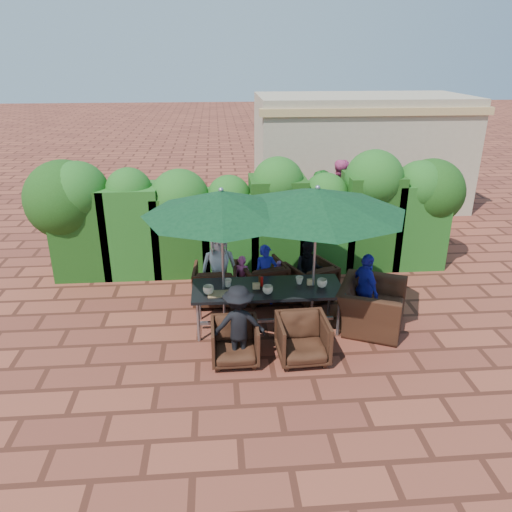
{
  "coord_description": "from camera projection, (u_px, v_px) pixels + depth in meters",
  "views": [
    {
      "loc": [
        -0.74,
        -7.58,
        4.39
      ],
      "look_at": [
        -0.1,
        0.4,
        1.07
      ],
      "focal_mm": 35.0,
      "sensor_mm": 36.0,
      "label": 1
    }
  ],
  "objects": [
    {
      "name": "chair_near_left",
      "position": [
        235.0,
        340.0,
        7.48
      ],
      "size": [
        0.71,
        0.67,
        0.72
      ],
      "primitive_type": "imported",
      "rotation": [
        0.0,
        0.0,
        0.01
      ],
      "color": "black",
      "rests_on": "ground"
    },
    {
      "name": "pedestrian_b",
      "position": [
        338.0,
        197.0,
        12.57
      ],
      "size": [
        1.02,
        0.76,
        1.9
      ],
      "primitive_type": "imported",
      "rotation": [
        0.0,
        0.0,
        3.38
      ],
      "color": "#DC4D8F",
      "rests_on": "ground"
    },
    {
      "name": "cup_b",
      "position": [
        228.0,
        283.0,
        8.27
      ],
      "size": [
        0.13,
        0.13,
        0.13
      ],
      "primitive_type": "imported",
      "color": "beige",
      "rests_on": "dining_table"
    },
    {
      "name": "pedestrian_c",
      "position": [
        373.0,
        200.0,
        12.68
      ],
      "size": [
        1.2,
        0.87,
        1.71
      ],
      "primitive_type": "imported",
      "rotation": [
        0.0,
        0.0,
        2.77
      ],
      "color": "#9899A0",
      "rests_on": "ground"
    },
    {
      "name": "chair_end_right",
      "position": [
        372.0,
        299.0,
        8.37
      ],
      "size": [
        1.19,
        1.4,
        1.04
      ],
      "primitive_type": "imported",
      "rotation": [
        0.0,
        0.0,
        1.14
      ],
      "color": "black",
      "rests_on": "ground"
    },
    {
      "name": "adult_far_mid",
      "position": [
        266.0,
        275.0,
        9.12
      ],
      "size": [
        0.44,
        0.38,
        1.15
      ],
      "primitive_type": "imported",
      "rotation": [
        0.0,
        0.0,
        0.1
      ],
      "color": "#1E21A6",
      "rests_on": "ground"
    },
    {
      "name": "adult_far_right",
      "position": [
        309.0,
        270.0,
        9.34
      ],
      "size": [
        0.62,
        0.48,
        1.13
      ],
      "primitive_type": "imported",
      "rotation": [
        0.0,
        0.0,
        -0.3
      ],
      "color": "black",
      "rests_on": "ground"
    },
    {
      "name": "pedestrian_a",
      "position": [
        320.0,
        204.0,
        12.28
      ],
      "size": [
        1.71,
        1.21,
        1.74
      ],
      "primitive_type": "imported",
      "rotation": [
        0.0,
        0.0,
        2.7
      ],
      "color": "#217B24",
      "rests_on": "ground"
    },
    {
      "name": "number_block_left",
      "position": [
        256.0,
        286.0,
        8.19
      ],
      "size": [
        0.12,
        0.06,
        0.1
      ],
      "primitive_type": "cube",
      "color": "#D7B36E",
      "rests_on": "dining_table"
    },
    {
      "name": "umbrella_right",
      "position": [
        317.0,
        200.0,
        7.77
      ],
      "size": [
        2.87,
        2.87,
        2.46
      ],
      "color": "gray",
      "rests_on": "ground"
    },
    {
      "name": "adult_end_right",
      "position": [
        365.0,
        288.0,
        8.5
      ],
      "size": [
        0.54,
        0.8,
        1.25
      ],
      "primitive_type": "imported",
      "rotation": [
        0.0,
        0.0,
        1.83
      ],
      "color": "#1E21A6",
      "rests_on": "ground"
    },
    {
      "name": "cup_e",
      "position": [
        322.0,
        283.0,
        8.24
      ],
      "size": [
        0.17,
        0.17,
        0.14
      ],
      "primitive_type": "imported",
      "color": "beige",
      "rests_on": "dining_table"
    },
    {
      "name": "chair_near_right",
      "position": [
        303.0,
        337.0,
        7.51
      ],
      "size": [
        0.78,
        0.73,
        0.77
      ],
      "primitive_type": "imported",
      "rotation": [
        0.0,
        0.0,
        0.05
      ],
      "color": "black",
      "rests_on": "ground"
    },
    {
      "name": "child_left",
      "position": [
        242.0,
        280.0,
        9.22
      ],
      "size": [
        0.41,
        0.38,
        0.91
      ],
      "primitive_type": "imported",
      "rotation": [
        0.0,
        0.0,
        -0.43
      ],
      "color": "#DC4D8F",
      "rests_on": "ground"
    },
    {
      "name": "chair_far_mid",
      "position": [
        263.0,
        279.0,
        9.36
      ],
      "size": [
        0.97,
        0.94,
        0.82
      ],
      "primitive_type": "imported",
      "rotation": [
        0.0,
        0.0,
        3.42
      ],
      "color": "black",
      "rests_on": "ground"
    },
    {
      "name": "hedge_wall",
      "position": [
        245.0,
        210.0,
        10.33
      ],
      "size": [
        9.1,
        1.6,
        2.53
      ],
      "color": "#16340E",
      "rests_on": "ground"
    },
    {
      "name": "building",
      "position": [
        359.0,
        151.0,
        14.8
      ],
      "size": [
        6.2,
        3.08,
        3.2
      ],
      "color": "tan",
      "rests_on": "ground"
    },
    {
      "name": "ketchup_bottle",
      "position": [
        262.0,
        282.0,
        8.26
      ],
      "size": [
        0.04,
        0.04,
        0.17
      ],
      "primitive_type": "cylinder",
      "color": "#B20C0A",
      "rests_on": "dining_table"
    },
    {
      "name": "ground",
      "position": [
        264.0,
        321.0,
        8.71
      ],
      "size": [
        80.0,
        80.0,
        0.0
      ],
      "primitive_type": "plane",
      "color": "brown",
      "rests_on": "ground"
    },
    {
      "name": "sauce_bottle",
      "position": [
        260.0,
        281.0,
        8.29
      ],
      "size": [
        0.04,
        0.04,
        0.17
      ],
      "primitive_type": "cylinder",
      "color": "#4C230C",
      "rests_on": "dining_table"
    },
    {
      "name": "umbrella_left",
      "position": [
        221.0,
        203.0,
        7.65
      ],
      "size": [
        2.49,
        2.49,
        2.46
      ],
      "color": "gray",
      "rests_on": "ground"
    },
    {
      "name": "serving_tray",
      "position": [
        219.0,
        294.0,
        8.01
      ],
      "size": [
        0.35,
        0.25,
        0.02
      ],
      "primitive_type": "cube",
      "color": "#9B794B",
      "rests_on": "dining_table"
    },
    {
      "name": "cup_c",
      "position": [
        268.0,
        290.0,
        8.02
      ],
      "size": [
        0.17,
        0.17,
        0.13
      ],
      "primitive_type": "imported",
      "color": "beige",
      "rests_on": "dining_table"
    },
    {
      "name": "adult_near_left",
      "position": [
        239.0,
        325.0,
        7.37
      ],
      "size": [
        0.81,
        0.39,
        1.26
      ],
      "primitive_type": "imported",
      "rotation": [
        0.0,
        0.0,
        3.17
      ],
      "color": "black",
      "rests_on": "ground"
    },
    {
      "name": "dining_table",
      "position": [
        267.0,
        291.0,
        8.28
      ],
      "size": [
        2.49,
        0.9,
        0.75
      ],
      "color": "black",
      "rests_on": "ground"
    },
    {
      "name": "cup_d",
      "position": [
        299.0,
        280.0,
        8.36
      ],
      "size": [
        0.13,
        0.13,
        0.12
      ],
      "primitive_type": "imported",
      "color": "beige",
      "rests_on": "dining_table"
    },
    {
      "name": "chair_far_left",
      "position": [
        215.0,
        283.0,
        9.22
      ],
      "size": [
        0.83,
        0.78,
        0.81
      ],
      "primitive_type": "imported",
      "rotation": [
        0.0,
        0.0,
        3.09
      ],
      "color": "black",
      "rests_on": "ground"
    },
    {
      "name": "chair_far_right",
      "position": [
        311.0,
        279.0,
        9.38
      ],
      "size": [
        1.0,
        0.98,
        0.79
      ],
      "primitive_type": "imported",
      "rotation": [
        0.0,
        0.0,
        3.57
      ],
      "color": "black",
      "rests_on": "ground"
    },
    {
      "name": "child_right",
      "position": [
        280.0,
        279.0,
        9.45
      ],
      "size": [
        0.28,
        0.24,
        0.73
      ],
      "primitive_type": "imported",
      "rotation": [
        0.0,
        0.0,
        -0.09
      ],
      "color": "#964EAA",
      "rests_on": "ground"
    },
    {
      "name": "cup_a",
      "position": [
        208.0,
        290.0,
        8.01
      ],
      "size": [
        0.18,
        0.18,
        0.14
      ],
      "primitive_type": "imported",
      "color": "beige",
      "rests_on": "dining_table"
    },
    {
      "name": "adult_far_left",
      "position": [
        219.0,
        267.0,
        9.18
      ],
      "size": [
        0.7,
        0.43,
        1.38
      ],
      "primitive_type": "imported",
      "rotation": [
        0.0,
        0.0,
        0.04
      ],
      "color": "silver",
      "rests_on": "ground"
    },
    {
      "name": "number_block_right",
      "position": [
        311.0,
        282.0,
        8.33
      ],
      "size": [
        0.12,
        0.06,
        0.1
      ],
      "primitive_type": "cube",
      "color": "#D7B36E",
      "rests_on": "dining_table"
    }
  ]
}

